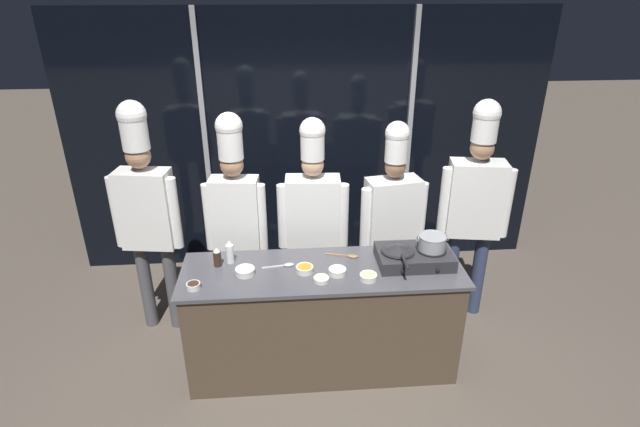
% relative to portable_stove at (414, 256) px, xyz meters
% --- Properties ---
extents(ground_plane, '(24.00, 24.00, 0.00)m').
position_rel_portable_stove_xyz_m(ground_plane, '(-0.71, -0.04, -0.98)').
color(ground_plane, brown).
extents(window_wall_back, '(4.93, 0.09, 2.70)m').
position_rel_portable_stove_xyz_m(window_wall_back, '(-0.71, 1.73, 0.37)').
color(window_wall_back, black).
rests_on(window_wall_back, ground_plane).
extents(demo_counter, '(2.15, 0.67, 0.92)m').
position_rel_portable_stove_xyz_m(demo_counter, '(-0.71, -0.04, -0.51)').
color(demo_counter, '#4C3D2D').
rests_on(demo_counter, ground_plane).
extents(portable_stove, '(0.57, 0.39, 0.11)m').
position_rel_portable_stove_xyz_m(portable_stove, '(0.00, 0.00, 0.00)').
color(portable_stove, '#28282B').
rests_on(portable_stove, demo_counter).
extents(frying_pan, '(0.26, 0.45, 0.04)m').
position_rel_portable_stove_xyz_m(frying_pan, '(-0.13, -0.00, 0.08)').
color(frying_pan, '#232326').
rests_on(frying_pan, portable_stove).
extents(stock_pot, '(0.24, 0.21, 0.12)m').
position_rel_portable_stove_xyz_m(stock_pot, '(0.13, 0.00, 0.12)').
color(stock_pot, '#93969B').
rests_on(stock_pot, portable_stove).
extents(squeeze_bottle_soy, '(0.06, 0.06, 0.16)m').
position_rel_portable_stove_xyz_m(squeeze_bottle_soy, '(-1.51, 0.08, 0.02)').
color(squeeze_bottle_soy, '#332319').
rests_on(squeeze_bottle_soy, demo_counter).
extents(squeeze_bottle_clear, '(0.06, 0.06, 0.19)m').
position_rel_portable_stove_xyz_m(squeeze_bottle_clear, '(-1.42, 0.12, 0.04)').
color(squeeze_bottle_clear, white).
rests_on(squeeze_bottle_clear, demo_counter).
extents(prep_bowl_ginger, '(0.13, 0.13, 0.04)m').
position_rel_portable_stove_xyz_m(prep_bowl_ginger, '(-0.39, -0.21, -0.03)').
color(prep_bowl_ginger, silver).
rests_on(prep_bowl_ginger, demo_counter).
extents(prep_bowl_noodles, '(0.15, 0.15, 0.05)m').
position_rel_portable_stove_xyz_m(prep_bowl_noodles, '(-1.29, -0.07, -0.02)').
color(prep_bowl_noodles, silver).
rests_on(prep_bowl_noodles, demo_counter).
extents(prep_bowl_carrots, '(0.13, 0.13, 0.05)m').
position_rel_portable_stove_xyz_m(prep_bowl_carrots, '(-0.85, -0.07, -0.03)').
color(prep_bowl_carrots, silver).
rests_on(prep_bowl_carrots, demo_counter).
extents(prep_bowl_garlic, '(0.13, 0.13, 0.05)m').
position_rel_portable_stove_xyz_m(prep_bowl_garlic, '(-0.61, -0.12, -0.03)').
color(prep_bowl_garlic, silver).
rests_on(prep_bowl_garlic, demo_counter).
extents(prep_bowl_soy_glaze, '(0.10, 0.10, 0.04)m').
position_rel_portable_stove_xyz_m(prep_bowl_soy_glaze, '(-1.65, -0.23, -0.03)').
color(prep_bowl_soy_glaze, silver).
rests_on(prep_bowl_soy_glaze, demo_counter).
extents(prep_bowl_chicken, '(0.12, 0.12, 0.03)m').
position_rel_portable_stove_xyz_m(prep_bowl_chicken, '(-0.74, -0.21, -0.03)').
color(prep_bowl_chicken, silver).
rests_on(prep_bowl_chicken, demo_counter).
extents(serving_spoon_slotted, '(0.25, 0.07, 0.02)m').
position_rel_portable_stove_xyz_m(serving_spoon_slotted, '(-1.00, 0.03, -0.05)').
color(serving_spoon_slotted, '#B2B5BA').
rests_on(serving_spoon_slotted, demo_counter).
extents(serving_spoon_solid, '(0.27, 0.10, 0.02)m').
position_rel_portable_stove_xyz_m(serving_spoon_solid, '(-0.49, 0.13, -0.05)').
color(serving_spoon_solid, olive).
rests_on(serving_spoon_solid, demo_counter).
extents(chef_head, '(0.57, 0.28, 2.09)m').
position_rel_portable_stove_xyz_m(chef_head, '(-2.13, 0.60, 0.24)').
color(chef_head, '#4C4C51').
rests_on(chef_head, ground_plane).
extents(chef_sous, '(0.52, 0.24, 1.99)m').
position_rel_portable_stove_xyz_m(chef_sous, '(-1.40, 0.56, 0.19)').
color(chef_sous, '#4C4C51').
rests_on(chef_sous, ground_plane).
extents(chef_line, '(0.61, 0.26, 1.92)m').
position_rel_portable_stove_xyz_m(chef_line, '(-0.74, 0.61, 0.11)').
color(chef_line, '#4C4C51').
rests_on(chef_line, ground_plane).
extents(chef_pastry, '(0.60, 0.32, 1.87)m').
position_rel_portable_stove_xyz_m(chef_pastry, '(-0.04, 0.64, 0.07)').
color(chef_pastry, '#2D3856').
rests_on(chef_pastry, ground_plane).
extents(chef_apprentice, '(0.61, 0.31, 2.05)m').
position_rel_portable_stove_xyz_m(chef_apprentice, '(0.67, 0.60, 0.20)').
color(chef_apprentice, '#2D3856').
rests_on(chef_apprentice, ground_plane).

